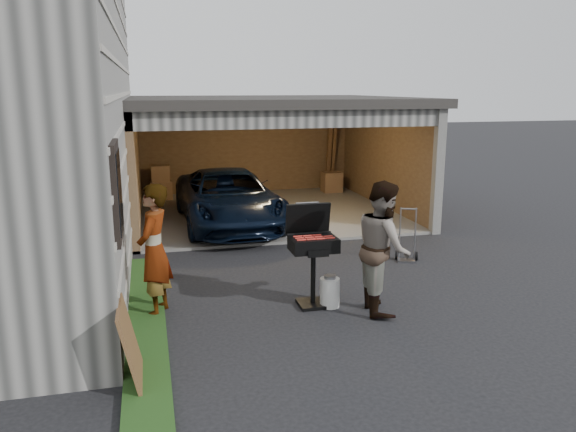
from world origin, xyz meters
name	(u,v)px	position (x,y,z in m)	size (l,w,h in m)	color
ground	(309,311)	(0.00, 0.00, 0.00)	(80.00, 80.00, 0.00)	black
groundcover_strip	(147,360)	(-2.25, -1.00, 0.03)	(0.50, 8.00, 0.06)	#193814
garage	(264,138)	(0.76, 6.79, 1.87)	(6.80, 6.30, 2.90)	#605E59
minivan	(228,201)	(-0.40, 5.20, 0.62)	(2.07, 4.48, 1.25)	black
woman	(154,250)	(-2.10, 0.45, 0.93)	(0.68, 0.45, 1.86)	silver
man	(383,247)	(1.03, -0.19, 0.94)	(0.91, 0.71, 1.88)	#4D211E
bbq_grill	(313,247)	(0.12, 0.24, 0.88)	(0.66, 0.58, 1.48)	black
propane_tank	(330,292)	(0.35, 0.11, 0.22)	(0.29, 0.29, 0.43)	white
plywood_panel	(131,345)	(-2.40, -1.45, 0.45)	(0.04, 0.81, 0.91)	#51381C
hand_truck	(407,251)	(2.43, 1.88, 0.19)	(0.45, 0.42, 0.99)	slate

